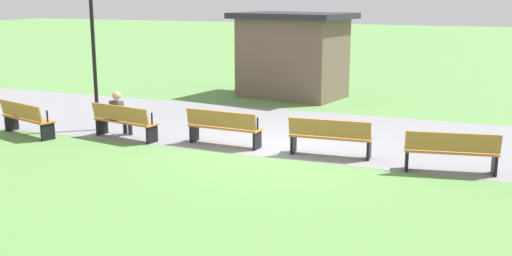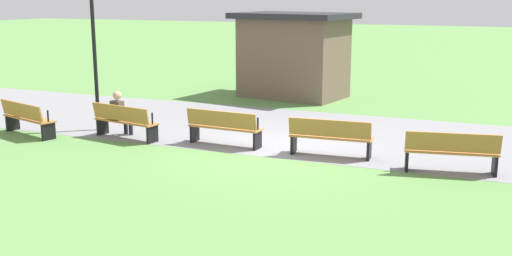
# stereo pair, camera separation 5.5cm
# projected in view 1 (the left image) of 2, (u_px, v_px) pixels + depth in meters

# --- Properties ---
(ground_plane) EXTENTS (120.00, 120.00, 0.00)m
(ground_plane) POSITION_uv_depth(u_px,v_px,m) (276.00, 150.00, 14.19)
(ground_plane) COLOR #5B8C47
(path_paving) EXTENTS (38.39, 5.56, 0.01)m
(path_paving) POSITION_uv_depth(u_px,v_px,m) (303.00, 131.00, 16.08)
(path_paving) COLOR gray
(path_paving) RESTS_ON ground
(bench_2) EXTENTS (1.91, 1.00, 0.89)m
(bench_2) POSITION_uv_depth(u_px,v_px,m) (26.00, 118.00, 15.52)
(bench_2) COLOR #B27538
(bench_2) RESTS_ON ground
(bench_3) EXTENTS (1.91, 0.80, 0.89)m
(bench_3) POSITION_uv_depth(u_px,v_px,m) (124.00, 121.00, 15.15)
(bench_3) COLOR #B27538
(bench_3) RESTS_ON ground
(bench_4) EXTENTS (1.88, 0.58, 0.89)m
(bench_4) POSITION_uv_depth(u_px,v_px,m) (223.00, 127.00, 14.47)
(bench_4) COLOR #B27538
(bench_4) RESTS_ON ground
(bench_5) EXTENTS (1.88, 0.58, 0.89)m
(bench_5) POSITION_uv_depth(u_px,v_px,m) (330.00, 136.00, 13.50)
(bench_5) COLOR #B27538
(bench_5) RESTS_ON ground
(bench_6) EXTENTS (1.91, 0.80, 0.89)m
(bench_6) POSITION_uv_depth(u_px,v_px,m) (451.00, 151.00, 12.25)
(bench_6) COLOR #B27538
(bench_6) RESTS_ON ground
(person_seated) EXTENTS (0.39, 0.56, 1.20)m
(person_seated) POSITION_uv_depth(u_px,v_px,m) (120.00, 112.00, 15.38)
(person_seated) COLOR #4C4238
(person_seated) RESTS_ON ground
(lamp_post) EXTENTS (0.32, 0.32, 3.87)m
(lamp_post) POSITION_uv_depth(u_px,v_px,m) (92.00, 29.00, 15.69)
(lamp_post) COLOR black
(lamp_post) RESTS_ON ground
(kiosk) EXTENTS (4.37, 3.39, 2.96)m
(kiosk) POSITION_uv_depth(u_px,v_px,m) (292.00, 54.00, 21.21)
(kiosk) COLOR brown
(kiosk) RESTS_ON ground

